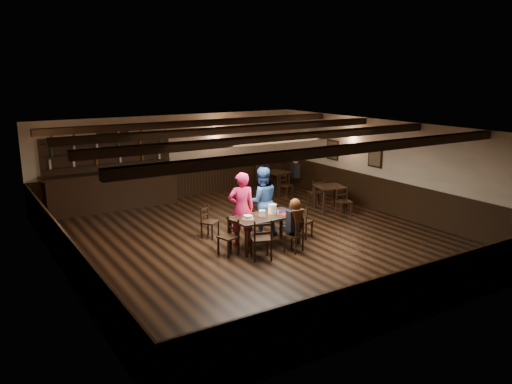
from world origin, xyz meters
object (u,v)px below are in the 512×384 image
woman_pink (241,209)px  chair_near_left (262,237)px  dining_table (265,219)px  man_blue (262,201)px  chair_near_right (296,233)px  bar_counter (112,185)px  cake (248,217)px

woman_pink → chair_near_left: bearing=97.1°
dining_table → man_blue: size_ratio=0.96×
dining_table → man_blue: man_blue is taller
chair_near_left → chair_near_right: size_ratio=1.17×
dining_table → chair_near_right: (0.39, -0.71, -0.22)m
man_blue → bar_counter: size_ratio=0.43×
dining_table → bar_counter: 5.66m
woman_pink → man_blue: size_ratio=1.01×
bar_counter → woman_pink: bearing=-71.3°
woman_pink → bar_counter: 5.12m
man_blue → bar_counter: 5.12m
chair_near_right → chair_near_left: bearing=-179.9°
woman_pink → man_blue: woman_pink is taller
chair_near_left → man_blue: 1.80m
dining_table → chair_near_right: bearing=-61.0°
chair_near_left → bar_counter: (-1.48, 6.00, 0.19)m
dining_table → chair_near_left: chair_near_left is taller
dining_table → bar_counter: (-2.01, 5.29, 0.05)m
man_blue → cake: 1.19m
chair_near_left → bar_counter: size_ratio=0.23×
dining_table → chair_near_left: 0.90m
dining_table → bar_counter: bar_counter is taller
chair_near_right → man_blue: (0.02, 1.49, 0.41)m
chair_near_left → cake: (0.07, 0.70, 0.25)m
chair_near_left → bar_counter: bar_counter is taller
man_blue → cake: size_ratio=6.69×
cake → man_blue: bearing=41.9°
dining_table → cake: size_ratio=6.41×
chair_near_left → man_blue: man_blue is taller
chair_near_right → man_blue: 1.55m
dining_table → cake: (-0.47, -0.01, 0.11)m
chair_near_right → dining_table: bearing=119.0°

